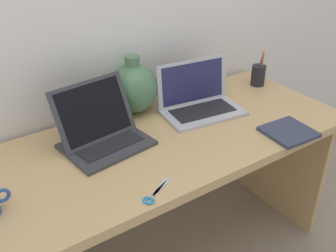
{
  "coord_description": "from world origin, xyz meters",
  "views": [
    {
      "loc": [
        -0.79,
        -1.15,
        1.6
      ],
      "look_at": [
        0.0,
        0.0,
        0.79
      ],
      "focal_mm": 42.22,
      "sensor_mm": 36.0,
      "label": 1
    }
  ],
  "objects_px": {
    "pen_cup": "(258,75)",
    "green_vase": "(133,88)",
    "laptop_right": "(198,98)",
    "scissors": "(153,195)",
    "notebook_stack": "(289,132)",
    "laptop_left": "(101,129)"
  },
  "relations": [
    {
      "from": "green_vase",
      "to": "pen_cup",
      "type": "height_order",
      "value": "green_vase"
    },
    {
      "from": "laptop_left",
      "to": "scissors",
      "type": "distance_m",
      "value": 0.4
    },
    {
      "from": "laptop_right",
      "to": "scissors",
      "type": "bearing_deg",
      "value": -141.05
    },
    {
      "from": "green_vase",
      "to": "notebook_stack",
      "type": "bearing_deg",
      "value": -51.52
    },
    {
      "from": "laptop_right",
      "to": "notebook_stack",
      "type": "distance_m",
      "value": 0.43
    },
    {
      "from": "green_vase",
      "to": "laptop_left",
      "type": "bearing_deg",
      "value": -146.17
    },
    {
      "from": "pen_cup",
      "to": "green_vase",
      "type": "bearing_deg",
      "value": 170.79
    },
    {
      "from": "notebook_stack",
      "to": "scissors",
      "type": "xyz_separation_m",
      "value": [
        -0.69,
        -0.02,
        -0.0
      ]
    },
    {
      "from": "laptop_left",
      "to": "notebook_stack",
      "type": "distance_m",
      "value": 0.78
    },
    {
      "from": "laptop_right",
      "to": "notebook_stack",
      "type": "relative_size",
      "value": 2.0
    },
    {
      "from": "notebook_stack",
      "to": "pen_cup",
      "type": "height_order",
      "value": "pen_cup"
    },
    {
      "from": "pen_cup",
      "to": "scissors",
      "type": "xyz_separation_m",
      "value": [
        -0.94,
        -0.45,
        -0.05
      ]
    },
    {
      "from": "laptop_left",
      "to": "notebook_stack",
      "type": "relative_size",
      "value": 1.83
    },
    {
      "from": "laptop_left",
      "to": "pen_cup",
      "type": "height_order",
      "value": "laptop_left"
    },
    {
      "from": "laptop_right",
      "to": "green_vase",
      "type": "bearing_deg",
      "value": 147.99
    },
    {
      "from": "notebook_stack",
      "to": "pen_cup",
      "type": "bearing_deg",
      "value": 59.57
    },
    {
      "from": "laptop_left",
      "to": "laptop_right",
      "type": "bearing_deg",
      "value": 1.17
    },
    {
      "from": "laptop_right",
      "to": "green_vase",
      "type": "xyz_separation_m",
      "value": [
        -0.25,
        0.16,
        0.06
      ]
    },
    {
      "from": "laptop_right",
      "to": "pen_cup",
      "type": "height_order",
      "value": "laptop_right"
    },
    {
      "from": "laptop_right",
      "to": "scissors",
      "type": "relative_size",
      "value": 2.77
    },
    {
      "from": "laptop_left",
      "to": "green_vase",
      "type": "height_order",
      "value": "green_vase"
    },
    {
      "from": "laptop_left",
      "to": "scissors",
      "type": "height_order",
      "value": "laptop_left"
    }
  ]
}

